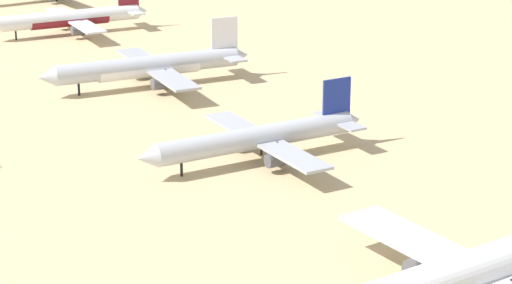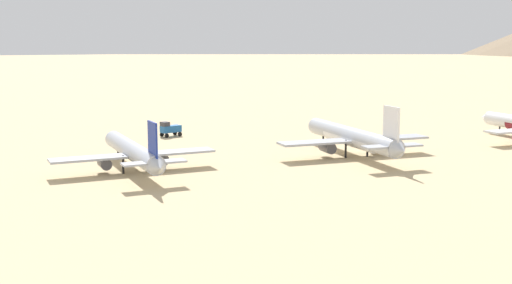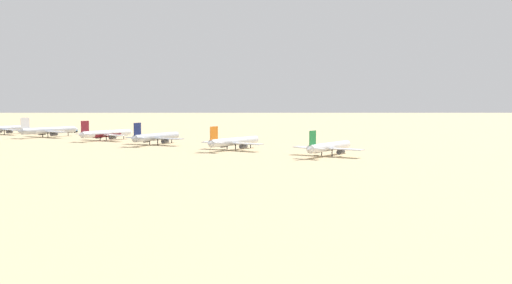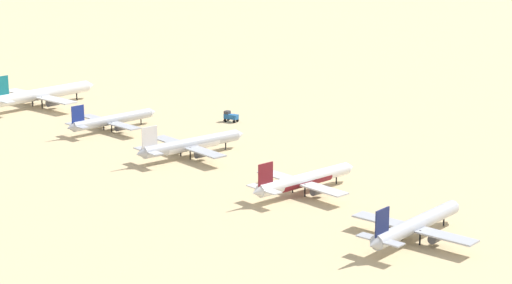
% 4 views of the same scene
% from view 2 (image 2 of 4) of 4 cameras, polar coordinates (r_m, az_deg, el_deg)
% --- Properties ---
extents(parked_jet_4, '(41.73, 33.90, 12.03)m').
position_cam_2_polar(parked_jet_4, '(140.40, 8.37, 0.44)').
color(parked_jet_4, '#B2B7C1').
rests_on(parked_jet_4, ground).
extents(parked_jet_5, '(38.04, 30.84, 10.99)m').
position_cam_2_polar(parked_jet_5, '(124.90, -10.67, -0.83)').
color(parked_jet_5, '#B2B7C1').
rests_on(parked_jet_5, ground).
extents(service_truck, '(3.99, 5.64, 3.90)m').
position_cam_2_polar(service_truck, '(167.46, -7.52, 1.18)').
color(service_truck, '#1E5999').
rests_on(service_truck, ground).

